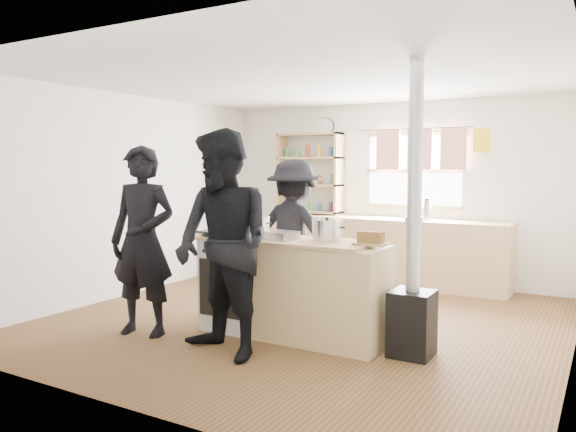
% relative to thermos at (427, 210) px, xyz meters
% --- Properties ---
extents(ground, '(5.00, 5.00, 0.01)m').
position_rel_thermos_xyz_m(ground, '(-0.62, -2.22, -1.04)').
color(ground, brown).
rests_on(ground, ground).
extents(back_counter, '(3.40, 0.55, 0.90)m').
position_rel_thermos_xyz_m(back_counter, '(-0.62, 0.00, -0.59)').
color(back_counter, '#D6B181').
rests_on(back_counter, ground).
extents(shelving_unit, '(1.00, 0.28, 1.20)m').
position_rel_thermos_xyz_m(shelving_unit, '(-1.82, 0.12, 0.48)').
color(shelving_unit, tan).
rests_on(shelving_unit, back_counter).
extents(thermos, '(0.10, 0.10, 0.27)m').
position_rel_thermos_xyz_m(thermos, '(0.00, 0.00, 0.00)').
color(thermos, silver).
rests_on(thermos, back_counter).
extents(cooking_island, '(1.97, 0.64, 0.93)m').
position_rel_thermos_xyz_m(cooking_island, '(-0.47, -2.77, -0.57)').
color(cooking_island, white).
rests_on(cooking_island, ground).
extents(skillet_greens, '(0.33, 0.33, 0.05)m').
position_rel_thermos_xyz_m(skillet_greens, '(-1.25, -2.91, -0.08)').
color(skillet_greens, black).
rests_on(skillet_greens, cooking_island).
extents(roast_tray, '(0.33, 0.29, 0.08)m').
position_rel_thermos_xyz_m(roast_tray, '(-0.57, -2.84, -0.06)').
color(roast_tray, silver).
rests_on(roast_tray, cooking_island).
extents(stockpot_stove, '(0.25, 0.25, 0.20)m').
position_rel_thermos_xyz_m(stockpot_stove, '(-0.97, -2.59, -0.02)').
color(stockpot_stove, silver).
rests_on(stockpot_stove, cooking_island).
extents(stockpot_counter, '(0.29, 0.29, 0.21)m').
position_rel_thermos_xyz_m(stockpot_counter, '(-0.16, -2.66, -0.01)').
color(stockpot_counter, silver).
rests_on(stockpot_counter, cooking_island).
extents(bread_board, '(0.29, 0.21, 0.12)m').
position_rel_thermos_xyz_m(bread_board, '(0.31, -2.77, -0.06)').
color(bread_board, tan).
rests_on(bread_board, cooking_island).
extents(flue_heater, '(0.35, 0.35, 2.50)m').
position_rel_thermos_xyz_m(flue_heater, '(0.69, -2.74, -0.39)').
color(flue_heater, black).
rests_on(flue_heater, ground).
extents(person_near_left, '(0.74, 0.57, 1.81)m').
position_rel_thermos_xyz_m(person_near_left, '(-1.74, -3.42, -0.13)').
color(person_near_left, black).
rests_on(person_near_left, ground).
extents(person_near_right, '(1.09, 0.95, 1.92)m').
position_rel_thermos_xyz_m(person_near_right, '(-0.69, -3.56, -0.07)').
color(person_near_right, black).
rests_on(person_near_right, ground).
extents(person_far, '(1.11, 0.66, 1.69)m').
position_rel_thermos_xyz_m(person_far, '(-1.03, -1.75, -0.19)').
color(person_far, black).
rests_on(person_far, ground).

